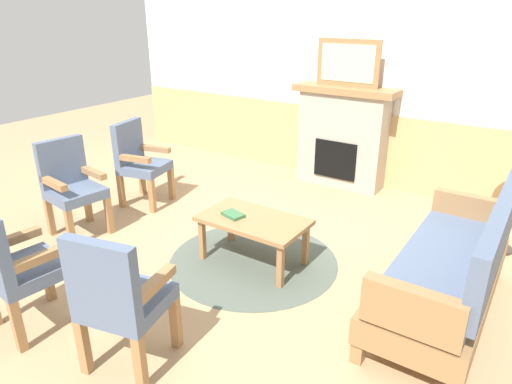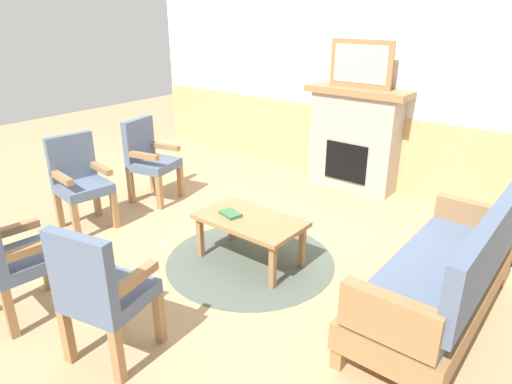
{
  "view_description": "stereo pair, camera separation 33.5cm",
  "coord_description": "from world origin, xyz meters",
  "px_view_note": "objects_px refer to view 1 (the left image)",
  "views": [
    {
      "loc": [
        2.24,
        -2.99,
        2.18
      ],
      "look_at": [
        0.0,
        0.35,
        0.55
      ],
      "focal_mm": 31.91,
      "sensor_mm": 36.0,
      "label": 1
    },
    {
      "loc": [
        2.51,
        -2.79,
        2.18
      ],
      "look_at": [
        0.0,
        0.35,
        0.55
      ],
      "focal_mm": 31.91,
      "sensor_mm": 36.0,
      "label": 2
    }
  ],
  "objects_px": {
    "armchair_near_fireplace": "(139,159)",
    "armchair_front_left": "(119,296)",
    "fireplace": "(343,136)",
    "armchair_by_window_left": "(71,183)",
    "armchair_front_center": "(15,264)",
    "coffee_table": "(253,224)",
    "book_on_table": "(233,215)",
    "couch": "(450,269)",
    "framed_picture": "(348,63)"
  },
  "relations": [
    {
      "from": "fireplace",
      "to": "framed_picture",
      "type": "bearing_deg",
      "value": 90.0
    },
    {
      "from": "fireplace",
      "to": "book_on_table",
      "type": "height_order",
      "value": "fireplace"
    },
    {
      "from": "fireplace",
      "to": "book_on_table",
      "type": "relative_size",
      "value": 6.55
    },
    {
      "from": "armchair_front_left",
      "to": "book_on_table",
      "type": "bearing_deg",
      "value": 98.83
    },
    {
      "from": "book_on_table",
      "to": "armchair_near_fireplace",
      "type": "relative_size",
      "value": 0.2
    },
    {
      "from": "armchair_near_fireplace",
      "to": "armchair_front_center",
      "type": "bearing_deg",
      "value": -63.67
    },
    {
      "from": "book_on_table",
      "to": "armchair_near_fireplace",
      "type": "height_order",
      "value": "armchair_near_fireplace"
    },
    {
      "from": "armchair_by_window_left",
      "to": "armchair_near_fireplace",
      "type": "bearing_deg",
      "value": 91.28
    },
    {
      "from": "armchair_by_window_left",
      "to": "book_on_table",
      "type": "bearing_deg",
      "value": 15.13
    },
    {
      "from": "armchair_front_left",
      "to": "armchair_front_center",
      "type": "xyz_separation_m",
      "value": [
        -0.9,
        -0.14,
        0.0
      ]
    },
    {
      "from": "armchair_front_left",
      "to": "coffee_table",
      "type": "bearing_deg",
      "value": 92.04
    },
    {
      "from": "coffee_table",
      "to": "armchair_front_left",
      "type": "distance_m",
      "value": 1.56
    },
    {
      "from": "framed_picture",
      "to": "book_on_table",
      "type": "relative_size",
      "value": 4.03
    },
    {
      "from": "fireplace",
      "to": "armchair_front_center",
      "type": "distance_m",
      "value": 4.06
    },
    {
      "from": "armchair_by_window_left",
      "to": "couch",
      "type": "bearing_deg",
      "value": 11.04
    },
    {
      "from": "armchair_front_left",
      "to": "armchair_front_center",
      "type": "height_order",
      "value": "same"
    },
    {
      "from": "armchair_by_window_left",
      "to": "armchair_front_left",
      "type": "distance_m",
      "value": 2.18
    },
    {
      "from": "armchair_near_fireplace",
      "to": "couch",
      "type": "bearing_deg",
      "value": -3.91
    },
    {
      "from": "framed_picture",
      "to": "armchair_by_window_left",
      "type": "height_order",
      "value": "framed_picture"
    },
    {
      "from": "fireplace",
      "to": "armchair_front_left",
      "type": "relative_size",
      "value": 1.33
    },
    {
      "from": "book_on_table",
      "to": "armchair_by_window_left",
      "type": "distance_m",
      "value": 1.75
    },
    {
      "from": "armchair_near_fireplace",
      "to": "armchair_front_left",
      "type": "xyz_separation_m",
      "value": [
        1.94,
        -1.96,
        0.0
      ]
    },
    {
      "from": "couch",
      "to": "armchair_by_window_left",
      "type": "xyz_separation_m",
      "value": [
        -3.51,
        -0.69,
        0.14
      ]
    },
    {
      "from": "coffee_table",
      "to": "framed_picture",
      "type": "bearing_deg",
      "value": 94.36
    },
    {
      "from": "coffee_table",
      "to": "armchair_front_center",
      "type": "xyz_separation_m",
      "value": [
        -0.85,
        -1.7,
        0.15
      ]
    },
    {
      "from": "book_on_table",
      "to": "couch",
      "type": "bearing_deg",
      "value": 7.14
    },
    {
      "from": "book_on_table",
      "to": "framed_picture",
      "type": "bearing_deg",
      "value": 89.99
    },
    {
      "from": "fireplace",
      "to": "armchair_front_left",
      "type": "bearing_deg",
      "value": -86.58
    },
    {
      "from": "armchair_near_fireplace",
      "to": "armchair_front_left",
      "type": "height_order",
      "value": "same"
    },
    {
      "from": "coffee_table",
      "to": "fireplace",
      "type": "bearing_deg",
      "value": 94.36
    },
    {
      "from": "framed_picture",
      "to": "armchair_front_left",
      "type": "bearing_deg",
      "value": -86.58
    },
    {
      "from": "fireplace",
      "to": "armchair_by_window_left",
      "type": "xyz_separation_m",
      "value": [
        -1.69,
        -2.82,
        -0.11
      ]
    },
    {
      "from": "coffee_table",
      "to": "armchair_front_center",
      "type": "relative_size",
      "value": 0.98
    },
    {
      "from": "armchair_front_left",
      "to": "armchair_front_center",
      "type": "relative_size",
      "value": 1.0
    },
    {
      "from": "couch",
      "to": "book_on_table",
      "type": "distance_m",
      "value": 1.84
    },
    {
      "from": "framed_picture",
      "to": "armchair_front_left",
      "type": "xyz_separation_m",
      "value": [
        0.23,
        -3.86,
        -1.02
      ]
    },
    {
      "from": "coffee_table",
      "to": "couch",
      "type": "bearing_deg",
      "value": 5.67
    },
    {
      "from": "fireplace",
      "to": "armchair_by_window_left",
      "type": "relative_size",
      "value": 1.33
    },
    {
      "from": "book_on_table",
      "to": "armchair_by_window_left",
      "type": "height_order",
      "value": "armchair_by_window_left"
    },
    {
      "from": "fireplace",
      "to": "armchair_front_left",
      "type": "xyz_separation_m",
      "value": [
        0.23,
        -3.86,
        -0.11
      ]
    },
    {
      "from": "fireplace",
      "to": "framed_picture",
      "type": "distance_m",
      "value": 0.91
    },
    {
      "from": "armchair_front_left",
      "to": "fireplace",
      "type": "bearing_deg",
      "value": 93.42
    },
    {
      "from": "book_on_table",
      "to": "armchair_near_fireplace",
      "type": "distance_m",
      "value": 1.78
    },
    {
      "from": "couch",
      "to": "framed_picture",
      "type": "bearing_deg",
      "value": 130.38
    },
    {
      "from": "framed_picture",
      "to": "armchair_near_fireplace",
      "type": "xyz_separation_m",
      "value": [
        -1.71,
        -1.9,
        -1.02
      ]
    },
    {
      "from": "couch",
      "to": "book_on_table",
      "type": "bearing_deg",
      "value": -172.86
    },
    {
      "from": "coffee_table",
      "to": "armchair_by_window_left",
      "type": "distance_m",
      "value": 1.94
    },
    {
      "from": "book_on_table",
      "to": "armchair_near_fireplace",
      "type": "bearing_deg",
      "value": 164.66
    },
    {
      "from": "armchair_front_left",
      "to": "couch",
      "type": "bearing_deg",
      "value": 47.25
    },
    {
      "from": "armchair_by_window_left",
      "to": "fireplace",
      "type": "bearing_deg",
      "value": 59.08
    }
  ]
}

